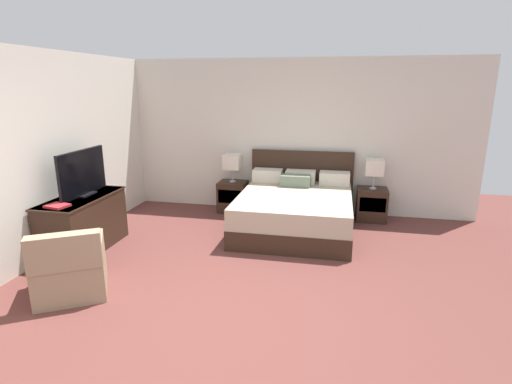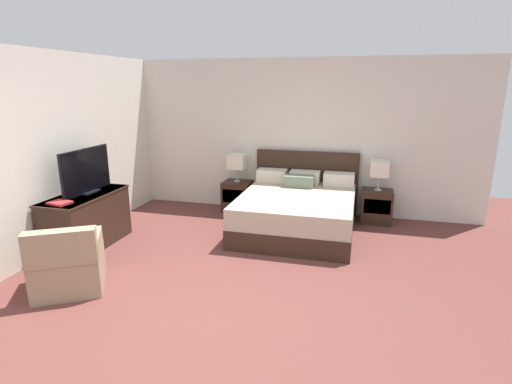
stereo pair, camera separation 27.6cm
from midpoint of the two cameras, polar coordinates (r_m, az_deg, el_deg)
The scene contains 12 objects.
ground_plane at distance 3.88m, azimuth -7.01°, elevation -18.74°, with size 11.06×11.06×0.00m, color brown.
wall_back at distance 6.90m, azimuth 2.58°, elevation 7.89°, with size 6.43×0.06×2.58m, color silver.
wall_left at distance 5.97m, azimuth -27.26°, elevation 5.13°, with size 0.06×5.49×2.58m, color silver.
bed at distance 6.09m, azimuth 4.34°, elevation -2.52°, with size 1.73×1.97×1.08m.
nightstand_left at distance 6.99m, azimuth -4.47°, elevation -0.65°, with size 0.48×0.42×0.53m.
nightstand_right at distance 6.74m, azimuth 15.06°, elevation -1.73°, with size 0.48×0.42×0.53m.
table_lamp_left at distance 6.85m, azimuth -4.57°, elevation 4.31°, with size 0.28×0.28×0.48m.
table_lamp_right at distance 6.60m, azimuth 15.42°, elevation 3.40°, with size 0.28×0.28×0.48m.
dresser at distance 5.84m, azimuth -24.66°, elevation -4.01°, with size 0.57×1.27×0.74m.
tv at distance 5.75m, azimuth -24.80°, elevation 2.41°, with size 0.18×0.95×0.60m.
book_red_cover at distance 5.39m, azimuth -27.85°, elevation -1.77°, with size 0.25×0.20×0.03m, color #B7282D.
armchair_by_window at distance 4.72m, azimuth -26.58°, elevation -9.91°, with size 0.94×0.94×0.76m.
Camera 1 is at (0.96, -3.07, 2.15)m, focal length 28.00 mm.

